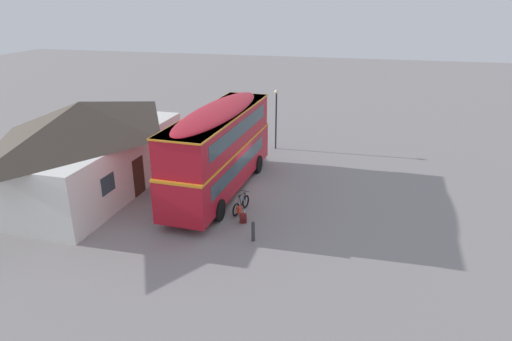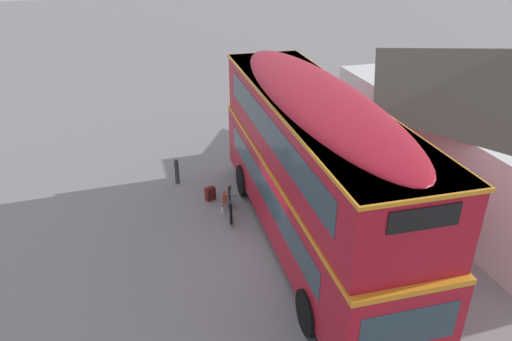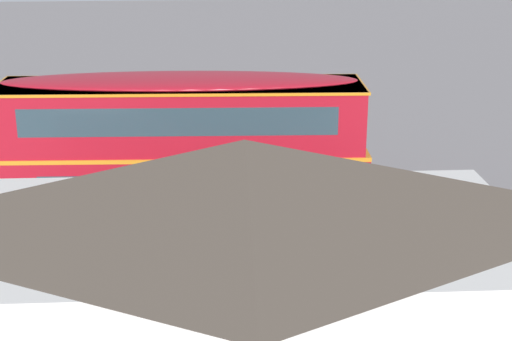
# 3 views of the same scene
# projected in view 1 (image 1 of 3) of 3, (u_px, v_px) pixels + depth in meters

# --- Properties ---
(ground_plane) EXTENTS (120.00, 120.00, 0.00)m
(ground_plane) POSITION_uv_depth(u_px,v_px,m) (240.00, 190.00, 25.48)
(ground_plane) COLOR gray
(double_decker_bus) EXTENTS (10.89, 3.09, 4.79)m
(double_decker_bus) POSITION_uv_depth(u_px,v_px,m) (220.00, 146.00, 24.38)
(double_decker_bus) COLOR black
(double_decker_bus) RESTS_ON ground
(touring_bicycle) EXTENTS (1.71, 0.55, 0.97)m
(touring_bicycle) POSITION_uv_depth(u_px,v_px,m) (241.00, 206.00, 22.73)
(touring_bicycle) COLOR black
(touring_bicycle) RESTS_ON ground
(backpack_on_ground) EXTENTS (0.34, 0.39, 0.52)m
(backpack_on_ground) POSITION_uv_depth(u_px,v_px,m) (243.00, 218.00, 21.71)
(backpack_on_ground) COLOR maroon
(backpack_on_ground) RESTS_ON ground
(water_bottle_clear_plastic) EXTENTS (0.08, 0.08, 0.26)m
(water_bottle_clear_plastic) POSITION_uv_depth(u_px,v_px,m) (244.00, 211.00, 22.69)
(water_bottle_clear_plastic) COLOR silver
(water_bottle_clear_plastic) RESTS_ON ground
(pub_building) EXTENTS (12.10, 6.96, 5.01)m
(pub_building) POSITION_uv_depth(u_px,v_px,m) (85.00, 145.00, 24.83)
(pub_building) COLOR silver
(pub_building) RESTS_ON ground
(street_lamp) EXTENTS (0.28, 0.28, 4.25)m
(street_lamp) POSITION_uv_depth(u_px,v_px,m) (276.00, 112.00, 31.42)
(street_lamp) COLOR black
(street_lamp) RESTS_ON ground
(kerb_bollard) EXTENTS (0.16, 0.16, 0.97)m
(kerb_bollard) POSITION_uv_depth(u_px,v_px,m) (253.00, 231.00, 20.02)
(kerb_bollard) COLOR #333338
(kerb_bollard) RESTS_ON ground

